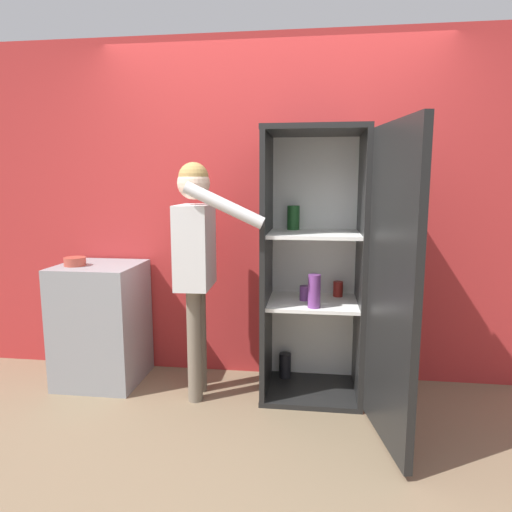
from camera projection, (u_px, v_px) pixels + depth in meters
ground_plane at (254, 438)px, 2.68m from camera, size 12.00×12.00×0.00m
wall_back at (272, 211)px, 3.44m from camera, size 7.00×0.06×2.55m
refrigerator at (329, 270)px, 3.02m from camera, size 0.86×1.24×1.84m
person at (196, 249)px, 3.07m from camera, size 0.62×0.52×1.62m
counter at (102, 323)px, 3.41m from camera, size 0.58×0.56×0.89m
bowl at (75, 262)px, 3.29m from camera, size 0.15×0.15×0.06m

